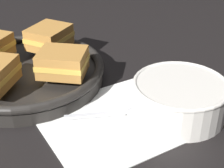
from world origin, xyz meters
TOP-DOWN VIEW (x-y plane):
  - ground_plane at (0.00, 0.00)m, footprint 4.00×4.00m
  - napkin at (-0.01, -0.01)m, footprint 0.27×0.23m
  - soup_bowl at (0.10, -0.04)m, footprint 0.17×0.17m
  - spoon at (0.01, -0.01)m, footprint 0.16×0.07m
  - skillet at (-0.12, 0.19)m, footprint 0.32×0.32m
  - sandwich_near_left at (-0.04, 0.25)m, footprint 0.12×0.11m
  - sandwich_far_right at (-0.06, 0.12)m, footprint 0.12×0.11m

SIDE VIEW (x-z plane):
  - ground_plane at x=0.00m, z-range 0.00..0.00m
  - napkin at x=-0.01m, z-range 0.00..0.00m
  - spoon at x=0.01m, z-range 0.00..0.01m
  - skillet at x=-0.12m, z-range 0.00..0.04m
  - soup_bowl at x=0.10m, z-range 0.00..0.07m
  - sandwich_near_left at x=-0.04m, z-range 0.04..0.09m
  - sandwich_far_right at x=-0.06m, z-range 0.04..0.09m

